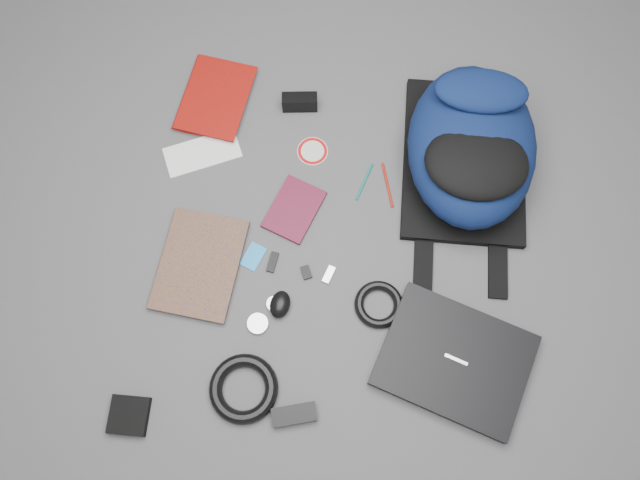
# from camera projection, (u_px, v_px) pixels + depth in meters

# --- Properties ---
(ground) EXTENTS (4.00, 4.00, 0.00)m
(ground) POSITION_uv_depth(u_px,v_px,m) (320.00, 242.00, 1.75)
(ground) COLOR #4F4F51
(ground) RESTS_ON ground
(backpack) EXTENTS (0.38, 0.55, 0.23)m
(backpack) POSITION_uv_depth(u_px,v_px,m) (472.00, 145.00, 1.71)
(backpack) COLOR black
(backpack) RESTS_ON ground
(laptop) EXTENTS (0.45, 0.39, 0.04)m
(laptop) POSITION_uv_depth(u_px,v_px,m) (455.00, 360.00, 1.63)
(laptop) COLOR black
(laptop) RESTS_ON ground
(textbook_red) EXTENTS (0.23, 0.29, 0.03)m
(textbook_red) POSITION_uv_depth(u_px,v_px,m) (185.00, 91.00, 1.88)
(textbook_red) COLOR maroon
(textbook_red) RESTS_ON ground
(comic_book) EXTENTS (0.25, 0.32, 0.02)m
(comic_book) POSITION_uv_depth(u_px,v_px,m) (162.00, 257.00, 1.72)
(comic_book) COLOR #A55D0B
(comic_book) RESTS_ON ground
(envelope) EXTENTS (0.24, 0.18, 0.00)m
(envelope) POSITION_uv_depth(u_px,v_px,m) (202.00, 153.00, 1.83)
(envelope) COLOR white
(envelope) RESTS_ON ground
(dvd_case) EXTENTS (0.18, 0.21, 0.01)m
(dvd_case) POSITION_uv_depth(u_px,v_px,m) (294.00, 209.00, 1.77)
(dvd_case) COLOR #430D1E
(dvd_case) RESTS_ON ground
(compact_camera) EXTENTS (0.11, 0.05, 0.06)m
(compact_camera) POSITION_uv_depth(u_px,v_px,m) (300.00, 102.00, 1.85)
(compact_camera) COLOR black
(compact_camera) RESTS_ON ground
(sticker_disc) EXTENTS (0.11, 0.11, 0.00)m
(sticker_disc) POSITION_uv_depth(u_px,v_px,m) (313.00, 151.00, 1.83)
(sticker_disc) COLOR silver
(sticker_disc) RESTS_ON ground
(pen_teal) EXTENTS (0.04, 0.12, 0.01)m
(pen_teal) POSITION_uv_depth(u_px,v_px,m) (364.00, 182.00, 1.80)
(pen_teal) COLOR #0B6A57
(pen_teal) RESTS_ON ground
(pen_red) EXTENTS (0.04, 0.14, 0.01)m
(pen_red) POSITION_uv_depth(u_px,v_px,m) (387.00, 185.00, 1.80)
(pen_red) COLOR maroon
(pen_red) RESTS_ON ground
(id_badge) EXTENTS (0.07, 0.09, 0.00)m
(id_badge) POSITION_uv_depth(u_px,v_px,m) (253.00, 257.00, 1.73)
(id_badge) COLOR #1B7FCC
(id_badge) RESTS_ON ground
(usb_black) EXTENTS (0.03, 0.06, 0.01)m
(usb_black) POSITION_uv_depth(u_px,v_px,m) (273.00, 262.00, 1.73)
(usb_black) COLOR black
(usb_black) RESTS_ON ground
(usb_silver) EXTENTS (0.04, 0.05, 0.01)m
(usb_silver) POSITION_uv_depth(u_px,v_px,m) (329.00, 275.00, 1.71)
(usb_silver) COLOR silver
(usb_silver) RESTS_ON ground
(key_fob) EXTENTS (0.04, 0.04, 0.01)m
(key_fob) POSITION_uv_depth(u_px,v_px,m) (306.00, 272.00, 1.72)
(key_fob) COLOR black
(key_fob) RESTS_ON ground
(mouse) EXTENTS (0.06, 0.08, 0.04)m
(mouse) POSITION_uv_depth(u_px,v_px,m) (280.00, 304.00, 1.67)
(mouse) COLOR black
(mouse) RESTS_ON ground
(headphone_left) EXTENTS (0.06, 0.06, 0.01)m
(headphone_left) POSITION_uv_depth(u_px,v_px,m) (258.00, 324.00, 1.67)
(headphone_left) COLOR #AAAAAC
(headphone_left) RESTS_ON ground
(headphone_right) EXTENTS (0.06, 0.06, 0.01)m
(headphone_right) POSITION_uv_depth(u_px,v_px,m) (274.00, 304.00, 1.69)
(headphone_right) COLOR #A4A5A6
(headphone_right) RESTS_ON ground
(cable_coil) EXTENTS (0.17, 0.17, 0.03)m
(cable_coil) POSITION_uv_depth(u_px,v_px,m) (379.00, 304.00, 1.68)
(cable_coil) COLOR black
(cable_coil) RESTS_ON ground
(power_brick) EXTENTS (0.12, 0.08, 0.03)m
(power_brick) POSITION_uv_depth(u_px,v_px,m) (294.00, 415.00, 1.59)
(power_brick) COLOR black
(power_brick) RESTS_ON ground
(power_cord_coil) EXTENTS (0.20, 0.20, 0.03)m
(power_cord_coil) POSITION_uv_depth(u_px,v_px,m) (244.00, 389.00, 1.61)
(power_cord_coil) COLOR black
(power_cord_coil) RESTS_ON ground
(pouch) EXTENTS (0.10, 0.10, 0.03)m
(pouch) POSITION_uv_depth(u_px,v_px,m) (129.00, 415.00, 1.59)
(pouch) COLOR black
(pouch) RESTS_ON ground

